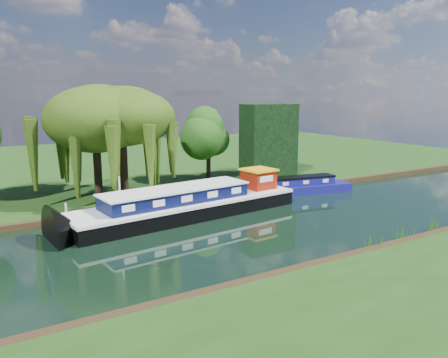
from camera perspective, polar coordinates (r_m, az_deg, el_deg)
ground at (r=28.73m, az=-8.61°, el=-8.52°), size 120.00×120.00×0.00m
far_bank at (r=60.74m, az=-20.78°, el=1.52°), size 120.00×52.00×0.45m
dutch_barge at (r=34.75m, az=-4.47°, el=-3.24°), size 19.35×6.27×4.01m
narrowboat at (r=42.70m, az=8.83°, el=-1.11°), size 12.68×4.30×1.82m
white_cruiser at (r=40.24m, az=3.10°, el=-2.69°), size 2.70×2.37×1.36m
willow_left at (r=39.86m, az=-16.50°, el=7.38°), size 7.88×7.88×9.44m
willow_right at (r=38.69m, az=-13.19°, el=6.91°), size 7.31×7.31×8.91m
tree_far_right at (r=46.91m, az=-2.07°, el=5.59°), size 4.10×4.10×6.71m
conifer_hedge at (r=48.99m, az=5.86°, el=5.03°), size 6.00×3.00×8.00m
lamppost at (r=37.87m, az=-14.00°, el=-0.13°), size 0.36×0.36×2.56m
mooring_posts at (r=35.94m, az=-14.45°, el=-3.15°), size 19.16×0.16×1.00m
reeds_near at (r=25.97m, az=12.44°, el=-9.52°), size 33.70×1.50×1.10m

